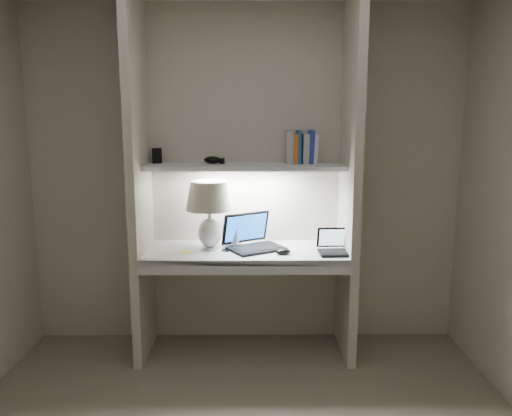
{
  "coord_description": "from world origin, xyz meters",
  "views": [
    {
      "loc": [
        0.06,
        -2.2,
        1.69
      ],
      "look_at": [
        0.08,
        1.05,
        1.1
      ],
      "focal_mm": 35.0,
      "sensor_mm": 36.0,
      "label": 1
    }
  ],
  "objects_px": {
    "speaker": "(232,234)",
    "book_row": "(301,148)",
    "laptop_main": "(253,240)",
    "table_lamp": "(209,204)",
    "laptop_netbook": "(337,247)"
  },
  "relations": [
    {
      "from": "table_lamp",
      "to": "laptop_netbook",
      "type": "distance_m",
      "value": 0.94
    },
    {
      "from": "laptop_main",
      "to": "laptop_netbook",
      "type": "height_order",
      "value": "laptop_main"
    },
    {
      "from": "table_lamp",
      "to": "speaker",
      "type": "height_order",
      "value": "table_lamp"
    },
    {
      "from": "speaker",
      "to": "book_row",
      "type": "relative_size",
      "value": 0.67
    },
    {
      "from": "laptop_netbook",
      "to": "book_row",
      "type": "xyz_separation_m",
      "value": [
        -0.23,
        0.27,
        0.67
      ]
    },
    {
      "from": "laptop_netbook",
      "to": "table_lamp",
      "type": "bearing_deg",
      "value": 172.48
    },
    {
      "from": "laptop_main",
      "to": "speaker",
      "type": "relative_size",
      "value": 2.99
    },
    {
      "from": "laptop_main",
      "to": "table_lamp",
      "type": "bearing_deg",
      "value": 156.6
    },
    {
      "from": "laptop_netbook",
      "to": "book_row",
      "type": "bearing_deg",
      "value": 128.37
    },
    {
      "from": "speaker",
      "to": "book_row",
      "type": "height_order",
      "value": "book_row"
    },
    {
      "from": "speaker",
      "to": "book_row",
      "type": "bearing_deg",
      "value": 27.36
    },
    {
      "from": "table_lamp",
      "to": "laptop_main",
      "type": "distance_m",
      "value": 0.41
    },
    {
      "from": "laptop_main",
      "to": "book_row",
      "type": "bearing_deg",
      "value": -8.0
    },
    {
      "from": "laptop_netbook",
      "to": "speaker",
      "type": "relative_size",
      "value": 1.65
    },
    {
      "from": "laptop_netbook",
      "to": "book_row",
      "type": "relative_size",
      "value": 1.11
    }
  ]
}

